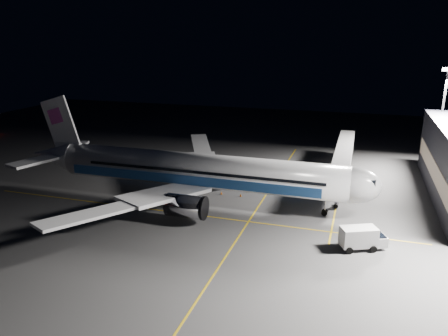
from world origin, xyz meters
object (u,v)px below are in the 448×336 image
jet_bridge (343,158)px  floodlight_mast_north (443,110)px  safety_cone_c (185,173)px  safety_cone_b (241,195)px  service_truck (362,237)px  baggage_tug (182,157)px  safety_cone_a (221,193)px  airliner (193,171)px

jet_bridge → floodlight_mast_north: 24.06m
floodlight_mast_north → safety_cone_c: size_ratio=30.26×
safety_cone_b → service_truck: bearing=-34.8°
floodlight_mast_north → baggage_tug: bearing=-169.2°
service_truck → baggage_tug: bearing=115.6°
safety_cone_a → safety_cone_c: size_ratio=0.78×
jet_bridge → safety_cone_c: (-30.00, -5.18, -4.24)m
airliner → safety_cone_b: bearing=29.5°
airliner → service_truck: size_ratio=9.83×
service_truck → floodlight_mast_north: bearing=46.9°
baggage_tug → safety_cone_a: bearing=-48.4°
airliner → safety_cone_a: airliner is taller
airliner → safety_cone_c: 15.39m
safety_cone_b → safety_cone_a: bearing=180.0°
service_truck → airliner: bearing=135.1°
safety_cone_a → safety_cone_b: (3.50, 0.00, -0.01)m
floodlight_mast_north → safety_cone_a: bearing=-143.3°
jet_bridge → floodlight_mast_north: (18.00, 13.93, 7.79)m
safety_cone_c → floodlight_mast_north: bearing=21.7°
service_truck → safety_cone_b: (-20.11, 13.97, -1.34)m
safety_cone_b → jet_bridge: bearing=41.3°
jet_bridge → baggage_tug: 34.88m
baggage_tug → airliner: bearing=-60.8°
airliner → baggage_tug: bearing=117.4°
floodlight_mast_north → safety_cone_a: size_ratio=38.57×
airliner → safety_cone_a: bearing=48.2°
jet_bridge → safety_cone_a: jet_bridge is taller
airliner → baggage_tug: airliner is taller
service_truck → safety_cone_a: bearing=124.6°
baggage_tug → safety_cone_a: 23.41m
airliner → floodlight_mast_north: size_ratio=2.97×
floodlight_mast_north → service_truck: size_ratio=3.31×
airliner → service_truck: bearing=-20.1°
service_truck → safety_cone_a: (-23.61, 13.97, -1.33)m
baggage_tug → safety_cone_b: bearing=-42.5°
jet_bridge → safety_cone_c: 30.74m
safety_cone_b → airliner: bearing=-150.5°
baggage_tug → safety_cone_a: size_ratio=4.73×
service_truck → safety_cone_a: service_truck is taller
jet_bridge → service_truck: size_ratio=5.50×
service_truck → safety_cone_b: 24.52m
baggage_tug → safety_cone_a: (14.96, -17.99, -0.56)m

